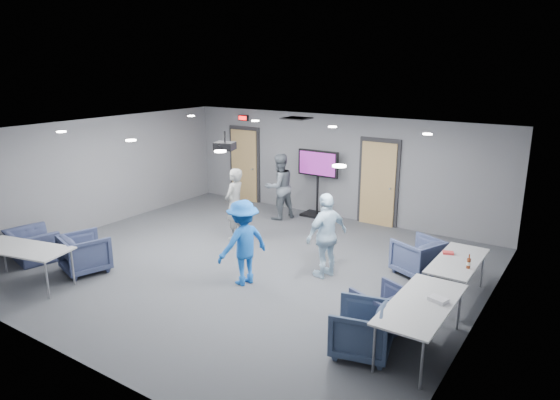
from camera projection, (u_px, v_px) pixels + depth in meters
The scene contains 28 objects.
floor at pixel (244, 264), 10.18m from camera, with size 9.00×9.00×0.00m, color #393B41.
ceiling at pixel (241, 132), 9.47m from camera, with size 9.00×9.00×0.00m, color silver.
wall_back at pixel (337, 167), 13.04m from camera, with size 9.00×0.02×2.70m, color slate.
wall_front at pixel (58, 267), 6.61m from camera, with size 9.00×0.02×2.70m, color slate.
wall_left at pixel (98, 174), 12.23m from camera, with size 0.02×8.00×2.70m, color slate.
wall_right at pixel (482, 245), 7.42m from camera, with size 0.02×8.00×2.70m, color slate.
door_left at pixel (245, 165), 14.68m from camera, with size 1.06×0.17×2.24m.
door_right at pixel (378, 183), 12.43m from camera, with size 1.06×0.17×2.24m.
exit_sign at pixel (243, 118), 14.29m from camera, with size 0.32×0.08×0.16m.
hvac_diffuser at pixel (297, 118), 11.99m from camera, with size 0.60×0.60×0.03m, color black.
downlights at pixel (241, 133), 9.47m from camera, with size 6.18×3.78×0.02m.
person_a at pixel (235, 204), 11.47m from camera, with size 0.61×0.40×1.67m, color gray.
person_b at pixel (279, 187), 12.97m from camera, with size 0.84×0.65×1.73m, color slate.
person_c at pixel (327, 235), 9.41m from camera, with size 0.97×0.40×1.65m, color #C6E6FF.
person_d at pixel (243, 242), 9.12m from camera, with size 1.03×0.59×1.60m, color blue.
chair_right_a at pixel (418, 257), 9.61m from camera, with size 0.78×0.80×0.73m, color #3C4667.
chair_right_b at pixel (382, 310), 7.58m from camera, with size 0.74×0.76×0.69m, color #343B5A.
chair_right_c at pixel (361, 329), 6.97m from camera, with size 0.79×0.81×0.74m, color #394864.
chair_front_a at pixel (85, 253), 9.74m from camera, with size 0.81×0.84×0.76m, color #373F5F.
chair_front_b at pixel (32, 245), 10.33m from camera, with size 0.98×0.86×0.64m, color #353D5C.
table_right_a at pixel (458, 262), 8.51m from camera, with size 0.70×1.67×0.73m.
table_right_b at pixel (422, 306), 6.98m from camera, with size 0.80×1.91×0.73m.
table_front_left at pixel (22, 250), 9.07m from camera, with size 1.96×1.16×0.73m.
bottle_right at pixel (469, 263), 8.12m from camera, with size 0.06×0.06×0.25m.
snack_box at pixel (448, 253), 8.75m from camera, with size 0.18×0.12×0.04m, color red.
wrapper at pixel (438, 300), 7.00m from camera, with size 0.25×0.17×0.06m, color silver.
tv_stand at pixel (318, 179), 13.15m from camera, with size 1.16×0.55×1.78m.
projector at pixel (225, 146), 9.75m from camera, with size 0.45×0.42×0.36m.
Camera 1 is at (5.86, -7.48, 3.97)m, focal length 32.00 mm.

